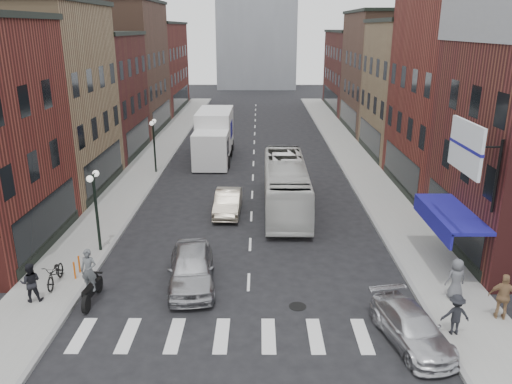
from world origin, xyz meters
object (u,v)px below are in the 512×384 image
streetlamp_far (154,136)px  transit_bus (286,185)px  ped_right_c (456,279)px  parked_bicycle (55,273)px  streetlamp_near (95,197)px  sedan_left_far (228,202)px  bike_rack (77,267)px  sedan_left_near (191,268)px  curb_car (412,327)px  ped_right_a (456,314)px  ped_right_b (504,297)px  billboard_sign (468,149)px  box_truck (214,136)px  motorcycle_rider (90,278)px  ped_left_solo (31,282)px

streetlamp_far → transit_bus: 12.18m
ped_right_c → parked_bicycle: bearing=-13.7°
streetlamp_near → transit_bus: bearing=34.4°
parked_bicycle → sedan_left_far: bearing=48.8°
streetlamp_near → bike_rack: streetlamp_near is taller
sedan_left_near → curb_car: size_ratio=1.15×
sedan_left_near → ped_right_a: (9.90, -3.77, 0.10)m
sedan_left_near → ped_right_b: size_ratio=2.63×
billboard_sign → sedan_left_far: billboard_sign is taller
billboard_sign → transit_bus: size_ratio=0.35×
bike_rack → box_truck: 21.58m
sedan_left_near → ped_right_b: (12.05, -2.78, 0.25)m
sedan_left_near → ped_right_b: bearing=-19.4°
streetlamp_near → sedan_left_near: (4.95, -3.25, -2.09)m
transit_bus → ped_right_b: 14.60m
streetlamp_far → bike_rack: size_ratio=5.14×
motorcycle_rider → streetlamp_near: bearing=110.3°
streetlamp_near → box_truck: streetlamp_near is taller
bike_rack → sedan_left_far: size_ratio=0.19×
parked_bicycle → motorcycle_rider: bearing=-36.6°
billboard_sign → ped_right_a: billboard_sign is taller
streetlamp_near → ped_left_solo: size_ratio=2.50×
box_truck → ped_right_b: bearing=-61.5°
box_truck → transit_bus: box_truck is taller
bike_rack → ped_right_c: bearing=-6.5°
box_truck → streetlamp_far: bearing=-132.2°
billboard_sign → curb_car: billboard_sign is taller
billboard_sign → ped_left_solo: 18.05m
streetlamp_far → bike_rack: 16.87m
ped_right_a → sedan_left_near: bearing=-19.7°
billboard_sign → parked_bicycle: 17.69m
sedan_left_near → streetlamp_near: bearing=140.3°
transit_bus → sedan_left_far: (-3.48, -0.98, -0.78)m
billboard_sign → motorcycle_rider: 15.76m
streetlamp_far → transit_bus: streetlamp_far is taller
curb_car → ped_left_solo: 14.69m
ped_right_b → billboard_sign: bearing=-48.8°
box_truck → motorcycle_rider: 23.34m
streetlamp_far → ped_right_c: size_ratio=2.41×
billboard_sign → streetlamp_near: billboard_sign is taller
box_truck → curb_car: size_ratio=2.18×
sedan_left_near → parked_bicycle: 5.79m
ped_right_a → parked_bicycle: bearing=-11.6°
sedan_left_near → ped_left_solo: (-6.20, -1.60, 0.15)m
sedan_left_far → ped_right_b: bearing=-44.8°
streetlamp_far → bike_rack: bearing=-90.7°
transit_bus → sedan_left_near: bearing=-114.6°
streetlamp_far → sedan_left_far: (6.00, -8.49, -2.21)m
billboard_sign → streetlamp_near: 16.68m
parked_bicycle → transit_bus: bearing=40.1°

